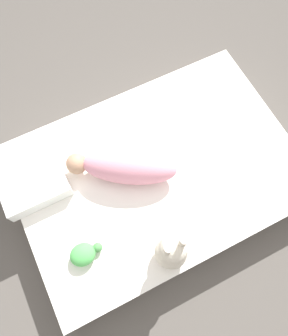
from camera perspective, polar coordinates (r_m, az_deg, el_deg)
The scene contains 6 objects.
ground_plane at distance 1.99m, azimuth 2.16°, elevation -2.61°, with size 12.00×12.00×0.00m, color #514C47.
bed_mattress at distance 1.88m, azimuth 2.29°, elevation -1.51°, with size 1.51×1.05×0.23m.
swaddled_baby at distance 1.68m, azimuth -3.33°, elevation 0.20°, with size 0.55×0.41×0.18m.
pillow at distance 1.81m, azimuth -19.26°, elevation -1.25°, with size 0.33×0.36×0.09m.
bunny_plush at distance 1.54m, azimuth 4.90°, elevation -14.20°, with size 0.16×0.16×0.35m.
turtle_plush at distance 1.65m, azimuth -10.40°, elevation -14.51°, with size 0.16×0.11×0.08m.
Camera 1 is at (-0.34, -0.52, 1.89)m, focal length 35.00 mm.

